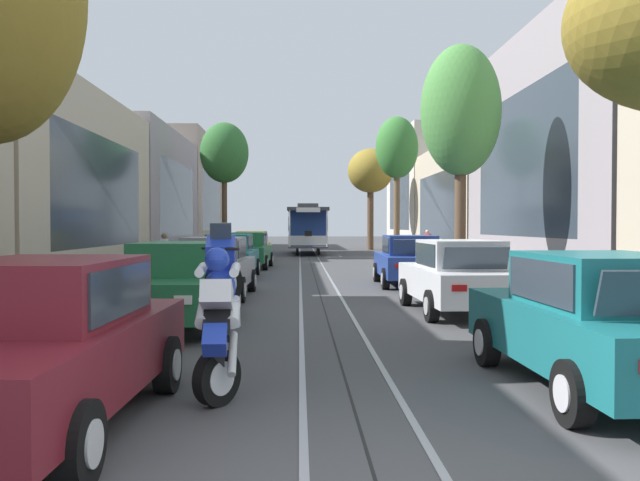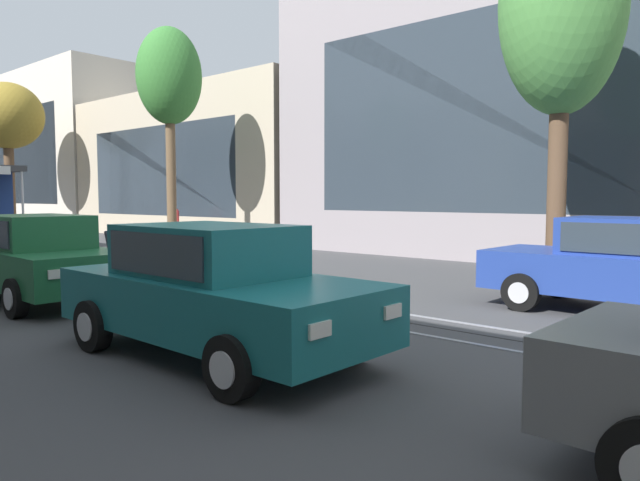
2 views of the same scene
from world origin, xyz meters
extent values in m
plane|color=#424244|center=(0.00, 25.29, 0.00)|extent=(160.00, 160.00, 0.00)
cube|color=gray|center=(-0.53, 29.62, 0.01)|extent=(0.08, 71.23, 0.01)
cube|color=gray|center=(0.53, 29.62, 0.01)|extent=(0.08, 71.23, 0.01)
cube|color=black|center=(0.00, 29.62, 0.00)|extent=(0.03, 71.23, 0.01)
cube|color=#BCAD93|center=(-11.21, 21.71, 3.58)|extent=(5.93, 15.51, 7.15)
cube|color=#2D3842|center=(-8.27, 21.71, 3.22)|extent=(0.04, 11.07, 4.29)
cube|color=gray|center=(-10.69, 37.52, 3.90)|extent=(4.88, 15.51, 7.79)
cube|color=#2D3842|center=(-8.27, 37.52, 3.51)|extent=(0.04, 11.07, 4.68)
cube|color=gray|center=(-11.02, 53.33, 4.81)|extent=(5.55, 15.51, 9.62)
cube|color=#2D3842|center=(-8.27, 53.33, 4.33)|extent=(0.04, 11.07, 5.77)
cube|color=gray|center=(10.86, 21.71, 4.84)|extent=(5.23, 15.51, 9.67)
cube|color=#2D3842|center=(8.27, 21.71, 4.35)|extent=(0.04, 11.07, 5.80)
cube|color=#BCAD93|center=(10.43, 37.52, 3.49)|extent=(4.37, 15.51, 6.98)
cube|color=#2D3842|center=(8.27, 37.52, 3.14)|extent=(0.04, 11.07, 4.19)
cube|color=beige|center=(10.47, 53.33, 4.99)|extent=(4.43, 15.51, 9.98)
cube|color=#2D3842|center=(8.27, 53.33, 4.49)|extent=(0.04, 11.07, 5.99)
cube|color=maroon|center=(-2.99, 1.94, 0.65)|extent=(1.95, 4.36, 0.66)
cube|color=maroon|center=(-2.99, 2.09, 1.28)|extent=(1.55, 2.12, 0.60)
cube|color=#2D3842|center=(-3.02, 1.26, 1.26)|extent=(1.34, 0.27, 0.47)
cube|color=#2D3842|center=(-2.94, 3.28, 1.26)|extent=(1.30, 0.24, 0.45)
cube|color=#2D3842|center=(-2.24, 2.07, 1.28)|extent=(0.09, 1.81, 0.47)
cube|color=#B21414|center=(-2.36, 4.08, 0.75)|extent=(0.28, 0.05, 0.12)
cube|color=#B21414|center=(-3.47, 4.12, 0.75)|extent=(0.28, 0.05, 0.12)
cylinder|color=black|center=(-2.16, 0.58, 0.32)|extent=(0.22, 0.65, 0.64)
cylinder|color=silver|center=(-2.05, 0.58, 0.32)|extent=(0.03, 0.35, 0.35)
cylinder|color=black|center=(-2.06, 3.25, 0.32)|extent=(0.22, 0.65, 0.64)
cylinder|color=silver|center=(-1.95, 3.24, 0.32)|extent=(0.03, 0.35, 0.35)
cylinder|color=black|center=(-3.82, 3.31, 0.32)|extent=(0.22, 0.65, 0.64)
cylinder|color=silver|center=(-3.93, 3.31, 0.32)|extent=(0.03, 0.35, 0.35)
cube|color=#1E6038|center=(-2.85, 8.10, 0.65)|extent=(1.94, 4.36, 0.66)
cube|color=#1E6038|center=(-2.84, 8.25, 1.28)|extent=(1.54, 2.11, 0.60)
cube|color=#2D3842|center=(-2.87, 7.41, 1.26)|extent=(1.34, 0.26, 0.47)
cube|color=#2D3842|center=(-2.80, 9.43, 1.26)|extent=(1.30, 0.24, 0.45)
cube|color=#2D3842|center=(-2.09, 8.22, 1.28)|extent=(0.09, 1.81, 0.47)
cube|color=#2D3842|center=(-3.59, 8.27, 1.28)|extent=(0.09, 1.81, 0.47)
cube|color=white|center=(-2.36, 5.92, 0.75)|extent=(0.28, 0.05, 0.14)
cube|color=#B21414|center=(-2.22, 10.24, 0.75)|extent=(0.28, 0.05, 0.12)
cube|color=white|center=(-3.48, 5.96, 0.75)|extent=(0.28, 0.05, 0.14)
cube|color=#B21414|center=(-3.33, 10.27, 0.75)|extent=(0.28, 0.05, 0.12)
cylinder|color=black|center=(-2.01, 6.74, 0.32)|extent=(0.22, 0.65, 0.64)
cylinder|color=silver|center=(-1.90, 6.73, 0.32)|extent=(0.03, 0.35, 0.35)
cylinder|color=black|center=(-3.77, 6.79, 0.32)|extent=(0.22, 0.65, 0.64)
cylinder|color=silver|center=(-3.88, 6.80, 0.32)|extent=(0.03, 0.35, 0.35)
cylinder|color=black|center=(-1.92, 9.40, 0.32)|extent=(0.22, 0.65, 0.64)
cylinder|color=silver|center=(-1.81, 9.40, 0.32)|extent=(0.03, 0.35, 0.35)
cylinder|color=black|center=(-3.68, 9.46, 0.32)|extent=(0.22, 0.65, 0.64)
cylinder|color=silver|center=(-3.79, 9.46, 0.32)|extent=(0.03, 0.35, 0.35)
cube|color=slate|center=(-2.84, 13.15, 0.65)|extent=(1.92, 4.35, 0.66)
cube|color=slate|center=(-2.84, 13.30, 1.28)|extent=(1.53, 2.10, 0.60)
cube|color=#2D3842|center=(-2.86, 12.46, 1.26)|extent=(1.34, 0.26, 0.47)
cube|color=#2D3842|center=(-2.81, 14.48, 1.26)|extent=(1.30, 0.23, 0.45)
cube|color=#2D3842|center=(-2.09, 13.27, 1.28)|extent=(0.08, 1.81, 0.47)
cube|color=#2D3842|center=(-3.59, 13.32, 1.28)|extent=(0.08, 1.81, 0.47)
cube|color=white|center=(-2.35, 10.97, 0.75)|extent=(0.28, 0.05, 0.14)
cube|color=#B21414|center=(-2.22, 15.29, 0.75)|extent=(0.28, 0.05, 0.12)
cube|color=white|center=(-3.46, 11.00, 0.75)|extent=(0.28, 0.05, 0.14)
cube|color=#B21414|center=(-3.34, 15.32, 0.75)|extent=(0.28, 0.05, 0.12)
cylinder|color=black|center=(-2.00, 11.79, 0.32)|extent=(0.22, 0.65, 0.64)
cylinder|color=silver|center=(-1.89, 11.79, 0.32)|extent=(0.03, 0.35, 0.35)
cylinder|color=black|center=(-3.76, 11.84, 0.32)|extent=(0.22, 0.65, 0.64)
cylinder|color=silver|center=(-3.87, 11.84, 0.32)|extent=(0.03, 0.35, 0.35)
cylinder|color=black|center=(-1.93, 14.45, 0.32)|extent=(0.22, 0.65, 0.64)
cylinder|color=silver|center=(-1.82, 14.45, 0.32)|extent=(0.03, 0.35, 0.35)
cylinder|color=black|center=(-3.69, 14.50, 0.32)|extent=(0.22, 0.65, 0.64)
cylinder|color=silver|center=(-3.79, 14.51, 0.32)|extent=(0.03, 0.35, 0.35)
cube|color=#196B70|center=(-3.09, 19.29, 0.65)|extent=(1.87, 4.33, 0.66)
cube|color=#196B70|center=(-3.09, 19.44, 1.28)|extent=(1.51, 2.09, 0.60)
cube|color=#2D3842|center=(-3.10, 18.60, 1.26)|extent=(1.34, 0.24, 0.47)
cube|color=#2D3842|center=(-3.07, 20.62, 1.26)|extent=(1.30, 0.22, 0.45)
cube|color=#2D3842|center=(-2.34, 19.42, 1.28)|extent=(0.06, 1.81, 0.47)
cube|color=#2D3842|center=(-3.83, 19.45, 1.28)|extent=(0.06, 1.81, 0.47)
cube|color=white|center=(-2.56, 17.12, 0.75)|extent=(0.28, 0.04, 0.14)
cube|color=#B21414|center=(-2.50, 21.44, 0.75)|extent=(0.28, 0.04, 0.12)
cube|color=white|center=(-3.68, 17.13, 0.75)|extent=(0.28, 0.04, 0.14)
cube|color=#B21414|center=(-3.61, 21.45, 0.75)|extent=(0.28, 0.04, 0.12)
cylinder|color=black|center=(-2.23, 17.94, 0.32)|extent=(0.21, 0.64, 0.64)
cylinder|color=silver|center=(-2.12, 17.94, 0.32)|extent=(0.03, 0.35, 0.35)
cylinder|color=black|center=(-3.99, 17.97, 0.32)|extent=(0.21, 0.64, 0.64)
cylinder|color=silver|center=(-4.10, 17.97, 0.32)|extent=(0.03, 0.35, 0.35)
cylinder|color=black|center=(-2.19, 20.60, 0.32)|extent=(0.21, 0.64, 0.64)
cylinder|color=silver|center=(-2.08, 20.60, 0.32)|extent=(0.03, 0.35, 0.35)
cylinder|color=black|center=(-3.95, 20.63, 0.32)|extent=(0.21, 0.64, 0.64)
cylinder|color=silver|center=(-4.06, 20.63, 0.32)|extent=(0.03, 0.35, 0.35)
cube|color=#1E6038|center=(-2.83, 24.71, 0.65)|extent=(1.97, 4.37, 0.66)
cube|color=#1E6038|center=(-2.82, 24.86, 1.28)|extent=(1.56, 2.12, 0.60)
cube|color=#2D3842|center=(-2.86, 24.03, 1.26)|extent=(1.34, 0.27, 0.47)
cube|color=#2D3842|center=(-2.78, 26.05, 1.26)|extent=(1.30, 0.25, 0.45)
cube|color=#2D3842|center=(-2.08, 24.83, 1.28)|extent=(0.10, 1.81, 0.47)
cube|color=#2D3842|center=(-3.57, 24.89, 1.28)|extent=(0.10, 1.81, 0.47)
cube|color=white|center=(-2.36, 22.53, 0.75)|extent=(0.28, 0.05, 0.14)
cube|color=#B21414|center=(-2.19, 26.85, 0.75)|extent=(0.28, 0.05, 0.12)
cube|color=white|center=(-3.47, 22.58, 0.75)|extent=(0.28, 0.05, 0.14)
cube|color=#B21414|center=(-3.30, 26.89, 0.75)|extent=(0.28, 0.05, 0.12)
cylinder|color=black|center=(-2.00, 23.35, 0.32)|extent=(0.23, 0.65, 0.64)
cylinder|color=silver|center=(-1.89, 23.34, 0.32)|extent=(0.03, 0.35, 0.35)
cylinder|color=black|center=(-3.76, 23.42, 0.32)|extent=(0.23, 0.65, 0.64)
cylinder|color=silver|center=(-3.87, 23.42, 0.32)|extent=(0.03, 0.35, 0.35)
cylinder|color=black|center=(-1.90, 26.01, 0.32)|extent=(0.23, 0.65, 0.64)
cylinder|color=silver|center=(-1.79, 26.01, 0.32)|extent=(0.03, 0.35, 0.35)
cylinder|color=black|center=(-3.66, 26.08, 0.32)|extent=(0.23, 0.65, 0.64)
cylinder|color=silver|center=(-3.77, 26.08, 0.32)|extent=(0.03, 0.35, 0.35)
cube|color=gold|center=(-3.06, 29.98, 0.65)|extent=(1.83, 4.31, 0.66)
cube|color=gold|center=(-3.06, 30.13, 1.28)|extent=(1.49, 2.07, 0.60)
cube|color=#2D3842|center=(-3.06, 29.29, 1.26)|extent=(1.33, 0.23, 0.47)
cube|color=#2D3842|center=(-3.07, 31.31, 1.26)|extent=(1.30, 0.21, 0.45)
cube|color=#2D3842|center=(-2.31, 30.13, 1.28)|extent=(0.04, 1.81, 0.47)
cube|color=#2D3842|center=(-3.81, 30.12, 1.28)|extent=(0.04, 1.81, 0.47)
cube|color=white|center=(-2.49, 27.82, 0.75)|extent=(0.28, 0.04, 0.14)
cube|color=#B21414|center=(-2.52, 32.14, 0.75)|extent=(0.28, 0.04, 0.12)
cube|color=white|center=(-3.61, 27.82, 0.75)|extent=(0.28, 0.04, 0.14)
cube|color=#B21414|center=(-3.63, 32.14, 0.75)|extent=(0.28, 0.04, 0.12)
cylinder|color=black|center=(-2.17, 28.65, 0.32)|extent=(0.20, 0.64, 0.64)
cylinder|color=silver|center=(-2.06, 28.65, 0.32)|extent=(0.02, 0.35, 0.35)
cylinder|color=black|center=(-3.93, 28.64, 0.32)|extent=(0.20, 0.64, 0.64)
cylinder|color=silver|center=(-4.04, 28.64, 0.32)|extent=(0.02, 0.35, 0.35)
cylinder|color=black|center=(-2.19, 31.32, 0.32)|extent=(0.20, 0.64, 0.64)
cylinder|color=silver|center=(-2.08, 31.32, 0.32)|extent=(0.02, 0.35, 0.35)
cylinder|color=black|center=(-3.95, 31.31, 0.32)|extent=(0.20, 0.64, 0.64)
cylinder|color=silver|center=(-4.06, 31.31, 0.32)|extent=(0.02, 0.35, 0.35)
cube|color=#196B70|center=(2.87, 3.21, 0.65)|extent=(1.87, 4.33, 0.66)
cube|color=#196B70|center=(2.87, 3.06, 1.28)|extent=(1.51, 2.09, 0.60)
cube|color=#2D3842|center=(2.85, 3.90, 1.26)|extent=(1.34, 0.24, 0.47)
cube|color=#2D3842|center=(2.12, 3.05, 1.28)|extent=(0.06, 1.81, 0.47)
cube|color=white|center=(2.27, 5.36, 0.75)|extent=(0.28, 0.04, 0.14)
cube|color=white|center=(3.39, 5.38, 0.75)|extent=(0.28, 0.04, 0.14)
cylinder|color=black|center=(1.96, 4.53, 0.32)|extent=(0.21, 0.64, 0.64)
cylinder|color=silver|center=(1.85, 4.52, 0.32)|extent=(0.03, 0.35, 0.35)
cylinder|color=black|center=(3.72, 4.55, 0.32)|extent=(0.21, 0.64, 0.64)
cylinder|color=silver|center=(3.83, 4.56, 0.32)|extent=(0.03, 0.35, 0.35)
cylinder|color=black|center=(2.01, 1.86, 0.32)|extent=(0.21, 0.64, 0.64)
cylinder|color=silver|center=(1.90, 1.86, 0.32)|extent=(0.03, 0.35, 0.35)
cube|color=silver|center=(2.87, 9.83, 0.65)|extent=(1.92, 4.35, 0.66)
cube|color=silver|center=(2.87, 9.68, 1.28)|extent=(1.53, 2.10, 0.60)
cube|color=#2D3842|center=(2.85, 10.52, 1.26)|extent=(1.34, 0.26, 0.47)
cube|color=#2D3842|center=(2.90, 8.50, 1.26)|extent=(1.30, 0.23, 0.45)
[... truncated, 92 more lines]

